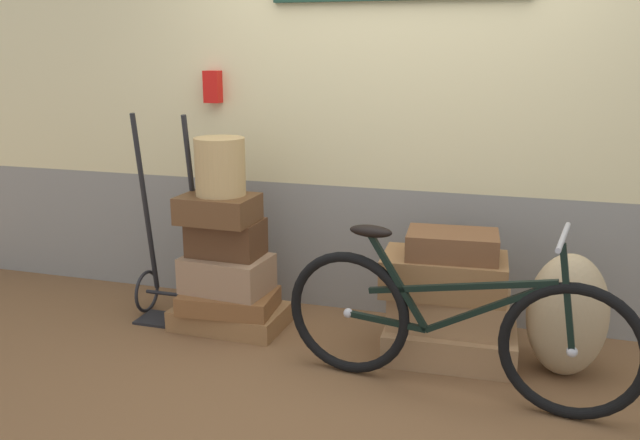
# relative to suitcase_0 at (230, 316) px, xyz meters

# --- Properties ---
(ground) EXTENTS (9.58, 5.20, 0.06)m
(ground) POSITION_rel_suitcase_0_xyz_m (0.92, -0.27, -0.09)
(ground) COLOR brown
(station_building) EXTENTS (7.58, 0.74, 2.92)m
(station_building) POSITION_rel_suitcase_0_xyz_m (0.93, 0.58, 1.40)
(station_building) COLOR gray
(station_building) RESTS_ON ground
(suitcase_0) EXTENTS (0.67, 0.43, 0.12)m
(suitcase_0) POSITION_rel_suitcase_0_xyz_m (0.00, 0.00, 0.00)
(suitcase_0) COLOR olive
(suitcase_0) RESTS_ON ground
(suitcase_1) EXTENTS (0.58, 0.41, 0.11)m
(suitcase_1) POSITION_rel_suitcase_0_xyz_m (0.01, -0.04, 0.12)
(suitcase_1) COLOR brown
(suitcase_1) RESTS_ON suitcase_0
(suitcase_2) EXTENTS (0.53, 0.39, 0.21)m
(suitcase_2) POSITION_rel_suitcase_0_xyz_m (-0.00, -0.01, 0.28)
(suitcase_2) COLOR #937051
(suitcase_2) RESTS_ON suitcase_1
(suitcase_3) EXTENTS (0.43, 0.29, 0.22)m
(suitcase_3) POSITION_rel_suitcase_0_xyz_m (-0.02, 0.02, 0.50)
(suitcase_3) COLOR #4C2D19
(suitcase_3) RESTS_ON suitcase_2
(suitcase_4) EXTENTS (0.44, 0.34, 0.16)m
(suitcase_4) POSITION_rel_suitcase_0_xyz_m (-0.04, -0.04, 0.68)
(suitcase_4) COLOR brown
(suitcase_4) RESTS_ON suitcase_3
(suitcase_5) EXTENTS (0.72, 0.48, 0.17)m
(suitcase_5) POSITION_rel_suitcase_0_xyz_m (1.33, -0.03, 0.03)
(suitcase_5) COLOR #9E754C
(suitcase_5) RESTS_ON ground
(suitcase_6) EXTENTS (0.63, 0.40, 0.19)m
(suitcase_6) POSITION_rel_suitcase_0_xyz_m (1.32, -0.00, 0.21)
(suitcase_6) COLOR #9E754C
(suitcase_6) RESTS_ON suitcase_5
(suitcase_7) EXTENTS (0.68, 0.43, 0.21)m
(suitcase_7) POSITION_rel_suitcase_0_xyz_m (1.28, -0.02, 0.41)
(suitcase_7) COLOR olive
(suitcase_7) RESTS_ON suitcase_6
(suitcase_8) EXTENTS (0.50, 0.34, 0.14)m
(suitcase_8) POSITION_rel_suitcase_0_xyz_m (1.32, -0.03, 0.58)
(suitcase_8) COLOR brown
(suitcase_8) RESTS_ON suitcase_7
(wicker_basket) EXTENTS (0.29, 0.29, 0.33)m
(wicker_basket) POSITION_rel_suitcase_0_xyz_m (-0.03, -0.01, 0.93)
(wicker_basket) COLOR tan
(wicker_basket) RESTS_ON suitcase_4
(luggage_trolley) EXTENTS (0.42, 0.36, 1.28)m
(luggage_trolley) POSITION_rel_suitcase_0_xyz_m (-0.41, 0.04, 0.24)
(luggage_trolley) COLOR black
(luggage_trolley) RESTS_ON ground
(burlap_sack) EXTENTS (0.40, 0.34, 0.65)m
(burlap_sack) POSITION_rel_suitcase_0_xyz_m (1.92, -0.06, 0.26)
(burlap_sack) COLOR tan
(burlap_sack) RESTS_ON ground
(bicycle) EXTENTS (1.73, 0.46, 0.87)m
(bicycle) POSITION_rel_suitcase_0_xyz_m (1.37, -0.43, 0.29)
(bicycle) COLOR black
(bicycle) RESTS_ON ground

